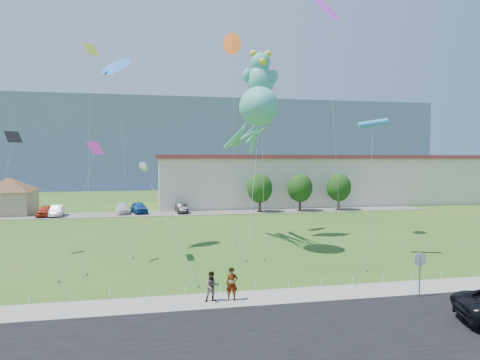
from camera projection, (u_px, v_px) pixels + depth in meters
name	position (u px, v px, depth m)	size (l,w,h in m)	color
ground	(234.00, 285.00, 25.54)	(160.00, 160.00, 0.00)	#275518
road	(269.00, 340.00, 17.70)	(80.00, 8.00, 0.06)	black
sidewalk	(243.00, 299.00, 22.84)	(80.00, 2.50, 0.10)	gray
parking_strip	(189.00, 213.00, 59.82)	(70.00, 6.00, 0.06)	#59544C
hill_ridge	(169.00, 144.00, 142.48)	(160.00, 50.00, 25.00)	slate
pavilion	(9.00, 192.00, 57.94)	(9.20, 9.20, 5.00)	tan
warehouse	(336.00, 179.00, 73.51)	(61.00, 15.00, 8.20)	beige
stop_sign	(420.00, 264.00, 23.18)	(0.80, 0.07, 2.50)	slate
rope_fence	(238.00, 287.00, 24.26)	(26.05, 0.05, 0.50)	white
tree_near	(260.00, 188.00, 60.63)	(3.60, 3.60, 5.47)	#3F2B19
tree_mid	(300.00, 188.00, 61.80)	(3.60, 3.60, 5.47)	#3F2B19
tree_far	(339.00, 187.00, 62.97)	(3.60, 3.60, 5.47)	#3F2B19
pedestrian_left	(232.00, 284.00, 22.50)	(0.63, 0.41, 1.73)	gray
pedestrian_right	(212.00, 286.00, 22.31)	(0.77, 0.60, 1.58)	gray
parked_car_red	(45.00, 211.00, 55.98)	(1.69, 4.20, 1.43)	#B03215
parked_car_silver	(57.00, 211.00, 56.13)	(1.51, 4.32, 1.42)	silver
parked_car_white	(122.00, 208.00, 58.93)	(1.92, 4.72, 1.37)	silver
parked_car_blue	(139.00, 208.00, 59.28)	(1.81, 4.50, 1.53)	navy
parked_car_black	(181.00, 208.00, 59.63)	(1.42, 4.06, 1.34)	black
octopus_kite	(255.00, 117.00, 35.31)	(3.09, 10.01, 13.29)	#45AC95
teddy_bear_kite	(261.00, 78.00, 40.11)	(5.06, 10.19, 17.74)	#45AC95
small_kite_orange	(232.00, 48.00, 42.60)	(1.80, 7.31, 19.83)	orange
small_kite_blue	(117.00, 70.00, 35.32)	(2.33, 4.90, 15.93)	blue
small_kite_black	(11.00, 149.00, 32.48)	(1.29, 6.23, 9.69)	black
small_kite_cyan	(373.00, 125.00, 32.78)	(2.95, 5.54, 10.72)	#2E86D0
small_kite_yellow	(90.00, 75.00, 33.02)	(1.29, 8.00, 16.69)	#B3D933
small_kite_pink	(92.00, 160.00, 30.17)	(2.34, 5.45, 8.76)	#DD319D
small_kite_purple	(328.00, 15.00, 40.08)	(1.92, 6.54, 22.36)	#BA35D6
small_kite_white	(144.00, 167.00, 31.59)	(3.57, 8.93, 7.42)	white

